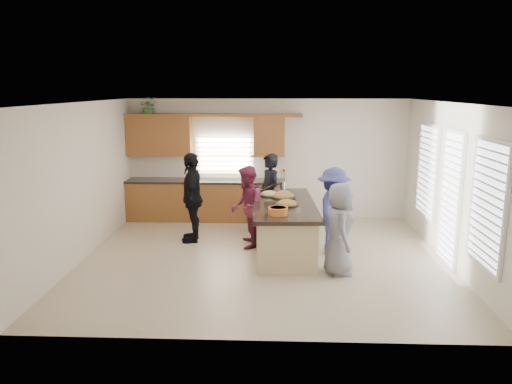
{
  "coord_description": "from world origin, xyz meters",
  "views": [
    {
      "loc": [
        0.22,
        -8.62,
        3.05
      ],
      "look_at": [
        -0.15,
        0.42,
        1.15
      ],
      "focal_mm": 35.0,
      "sensor_mm": 36.0,
      "label": 1
    }
  ],
  "objects_px": {
    "woman_left_mid": "(247,207)",
    "salad_bowl": "(278,211)",
    "island": "(283,228)",
    "woman_left_front": "(192,197)",
    "woman_right_back": "(333,211)",
    "woman_right_front": "(339,229)",
    "woman_left_back": "(269,194)"
  },
  "relations": [
    {
      "from": "woman_right_front",
      "to": "woman_right_back",
      "type": "bearing_deg",
      "value": -3.16
    },
    {
      "from": "salad_bowl",
      "to": "woman_left_back",
      "type": "xyz_separation_m",
      "value": [
        -0.18,
        2.04,
        -0.16
      ]
    },
    {
      "from": "island",
      "to": "woman_left_back",
      "type": "height_order",
      "value": "woman_left_back"
    },
    {
      "from": "woman_left_mid",
      "to": "salad_bowl",
      "type": "bearing_deg",
      "value": 24.72
    },
    {
      "from": "woman_left_mid",
      "to": "woman_right_back",
      "type": "distance_m",
      "value": 1.65
    },
    {
      "from": "salad_bowl",
      "to": "woman_left_back",
      "type": "height_order",
      "value": "woman_left_back"
    },
    {
      "from": "island",
      "to": "salad_bowl",
      "type": "height_order",
      "value": "salad_bowl"
    },
    {
      "from": "woman_left_mid",
      "to": "island",
      "type": "bearing_deg",
      "value": 66.89
    },
    {
      "from": "woman_left_mid",
      "to": "woman_left_back",
      "type": "bearing_deg",
      "value": 151.78
    },
    {
      "from": "salad_bowl",
      "to": "woman_right_back",
      "type": "xyz_separation_m",
      "value": [
        1.02,
        0.86,
        -0.21
      ]
    },
    {
      "from": "island",
      "to": "woman_left_mid",
      "type": "height_order",
      "value": "woman_left_mid"
    },
    {
      "from": "salad_bowl",
      "to": "woman_right_back",
      "type": "distance_m",
      "value": 1.35
    },
    {
      "from": "woman_right_back",
      "to": "woman_left_mid",
      "type": "bearing_deg",
      "value": 92.31
    },
    {
      "from": "woman_right_front",
      "to": "woman_left_mid",
      "type": "bearing_deg",
      "value": 47.51
    },
    {
      "from": "island",
      "to": "woman_right_back",
      "type": "height_order",
      "value": "woman_right_back"
    },
    {
      "from": "island",
      "to": "woman_right_front",
      "type": "height_order",
      "value": "woman_right_front"
    },
    {
      "from": "island",
      "to": "salad_bowl",
      "type": "bearing_deg",
      "value": -99.44
    },
    {
      "from": "salad_bowl",
      "to": "woman_left_front",
      "type": "relative_size",
      "value": 0.18
    },
    {
      "from": "salad_bowl",
      "to": "woman_left_front",
      "type": "xyz_separation_m",
      "value": [
        -1.71,
        1.51,
        -0.12
      ]
    },
    {
      "from": "island",
      "to": "woman_right_back",
      "type": "xyz_separation_m",
      "value": [
        0.92,
        -0.03,
        0.36
      ]
    },
    {
      "from": "woman_left_front",
      "to": "woman_right_front",
      "type": "relative_size",
      "value": 1.17
    },
    {
      "from": "woman_left_mid",
      "to": "woman_right_front",
      "type": "relative_size",
      "value": 1.03
    },
    {
      "from": "island",
      "to": "salad_bowl",
      "type": "relative_size",
      "value": 8.33
    },
    {
      "from": "island",
      "to": "woman_left_front",
      "type": "bearing_deg",
      "value": 158.49
    },
    {
      "from": "island",
      "to": "salad_bowl",
      "type": "distance_m",
      "value": 1.07
    },
    {
      "from": "woman_left_front",
      "to": "woman_right_back",
      "type": "xyz_separation_m",
      "value": [
        2.73,
        -0.65,
        -0.09
      ]
    },
    {
      "from": "salad_bowl",
      "to": "woman_left_mid",
      "type": "height_order",
      "value": "woman_left_mid"
    },
    {
      "from": "island",
      "to": "woman_left_back",
      "type": "relative_size",
      "value": 1.61
    },
    {
      "from": "island",
      "to": "woman_left_back",
      "type": "xyz_separation_m",
      "value": [
        -0.28,
        1.15,
        0.4
      ]
    },
    {
      "from": "island",
      "to": "woman_right_front",
      "type": "bearing_deg",
      "value": -52.93
    },
    {
      "from": "woman_left_mid",
      "to": "woman_left_front",
      "type": "bearing_deg",
      "value": -110.33
    },
    {
      "from": "woman_left_front",
      "to": "woman_right_back",
      "type": "bearing_deg",
      "value": 72.18
    }
  ]
}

